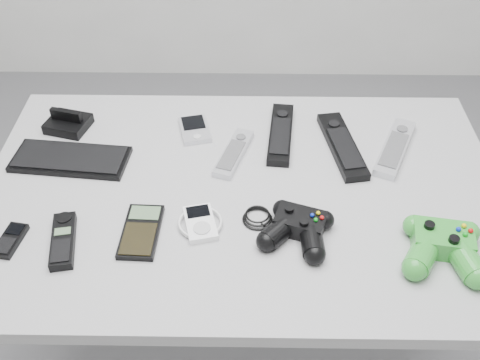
{
  "coord_description": "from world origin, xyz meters",
  "views": [
    {
      "loc": [
        0.04,
        -0.91,
        1.62
      ],
      "look_at": [
        0.03,
        0.0,
        0.79
      ],
      "focal_mm": 42.0,
      "sensor_mm": 36.0,
      "label": 1
    }
  ],
  "objects_px": {
    "remote_black_b": "(342,145)",
    "controller_green": "(444,245)",
    "remote_black_a": "(281,133)",
    "calculator": "(141,231)",
    "controller_black": "(298,226)",
    "pda_keyboard": "(70,159)",
    "remote_silver_a": "(234,153)",
    "mobile_phone": "(10,240)",
    "cordless_handset": "(63,240)",
    "pda": "(195,129)",
    "desk": "(242,211)",
    "remote_silver_b": "(395,147)",
    "mp3_player": "(200,223)"
  },
  "relations": [
    {
      "from": "desk",
      "to": "mobile_phone",
      "type": "relative_size",
      "value": 13.11
    },
    {
      "from": "pda_keyboard",
      "to": "mp3_player",
      "type": "relative_size",
      "value": 2.71
    },
    {
      "from": "desk",
      "to": "remote_silver_b",
      "type": "relative_size",
      "value": 5.2
    },
    {
      "from": "remote_silver_b",
      "to": "calculator",
      "type": "height_order",
      "value": "remote_silver_b"
    },
    {
      "from": "mobile_phone",
      "to": "cordless_handset",
      "type": "distance_m",
      "value": 0.11
    },
    {
      "from": "desk",
      "to": "mp3_player",
      "type": "distance_m",
      "value": 0.16
    },
    {
      "from": "calculator",
      "to": "pda_keyboard",
      "type": "bearing_deg",
      "value": 133.63
    },
    {
      "from": "pda",
      "to": "cordless_handset",
      "type": "bearing_deg",
      "value": -135.54
    },
    {
      "from": "mobile_phone",
      "to": "pda_keyboard",
      "type": "bearing_deg",
      "value": 86.08
    },
    {
      "from": "mp3_player",
      "to": "controller_black",
      "type": "bearing_deg",
      "value": -19.62
    },
    {
      "from": "desk",
      "to": "remote_black_b",
      "type": "bearing_deg",
      "value": 31.91
    },
    {
      "from": "pda",
      "to": "remote_silver_b",
      "type": "distance_m",
      "value": 0.49
    },
    {
      "from": "remote_silver_b",
      "to": "mp3_player",
      "type": "xyz_separation_m",
      "value": [
        -0.45,
        -0.25,
        -0.0
      ]
    },
    {
      "from": "remote_black_a",
      "to": "calculator",
      "type": "xyz_separation_m",
      "value": [
        -0.3,
        -0.33,
        -0.0
      ]
    },
    {
      "from": "pda_keyboard",
      "to": "remote_black_b",
      "type": "distance_m",
      "value": 0.64
    },
    {
      "from": "pda",
      "to": "cordless_handset",
      "type": "height_order",
      "value": "cordless_handset"
    },
    {
      "from": "desk",
      "to": "cordless_handset",
      "type": "distance_m",
      "value": 0.4
    },
    {
      "from": "remote_black_b",
      "to": "controller_black",
      "type": "xyz_separation_m",
      "value": [
        -0.12,
        -0.28,
        0.01
      ]
    },
    {
      "from": "remote_silver_b",
      "to": "mp3_player",
      "type": "bearing_deg",
      "value": -126.47
    },
    {
      "from": "cordless_handset",
      "to": "controller_black",
      "type": "relative_size",
      "value": 0.59
    },
    {
      "from": "pda_keyboard",
      "to": "remote_silver_b",
      "type": "distance_m",
      "value": 0.76
    },
    {
      "from": "remote_silver_a",
      "to": "remote_black_b",
      "type": "xyz_separation_m",
      "value": [
        0.26,
        0.03,
        0.0
      ]
    },
    {
      "from": "remote_silver_a",
      "to": "remote_black_a",
      "type": "distance_m",
      "value": 0.14
    },
    {
      "from": "pda_keyboard",
      "to": "pda",
      "type": "xyz_separation_m",
      "value": [
        0.28,
        0.12,
        0.0
      ]
    },
    {
      "from": "mp3_player",
      "to": "controller_black",
      "type": "height_order",
      "value": "controller_black"
    },
    {
      "from": "desk",
      "to": "pda_keyboard",
      "type": "xyz_separation_m",
      "value": [
        -0.4,
        0.09,
        0.08
      ]
    },
    {
      "from": "controller_green",
      "to": "pda",
      "type": "bearing_deg",
      "value": 152.02
    },
    {
      "from": "mobile_phone",
      "to": "calculator",
      "type": "distance_m",
      "value": 0.26
    },
    {
      "from": "remote_silver_b",
      "to": "calculator",
      "type": "bearing_deg",
      "value": -129.82
    },
    {
      "from": "remote_black_a",
      "to": "controller_black",
      "type": "xyz_separation_m",
      "value": [
        0.02,
        -0.32,
        0.01
      ]
    },
    {
      "from": "pda_keyboard",
      "to": "remote_silver_a",
      "type": "xyz_separation_m",
      "value": [
        0.38,
        0.03,
        0.0
      ]
    },
    {
      "from": "mobile_phone",
      "to": "controller_black",
      "type": "distance_m",
      "value": 0.58
    },
    {
      "from": "pda",
      "to": "remote_black_b",
      "type": "bearing_deg",
      "value": -23.38
    },
    {
      "from": "mp3_player",
      "to": "pda",
      "type": "bearing_deg",
      "value": 82.99
    },
    {
      "from": "pda",
      "to": "calculator",
      "type": "bearing_deg",
      "value": -117.15
    },
    {
      "from": "remote_silver_b",
      "to": "controller_green",
      "type": "xyz_separation_m",
      "value": [
        0.03,
        -0.32,
        0.02
      ]
    },
    {
      "from": "pda_keyboard",
      "to": "remote_silver_b",
      "type": "relative_size",
      "value": 1.2
    },
    {
      "from": "pda_keyboard",
      "to": "mobile_phone",
      "type": "xyz_separation_m",
      "value": [
        -0.06,
        -0.25,
        -0.0
      ]
    },
    {
      "from": "desk",
      "to": "calculator",
      "type": "bearing_deg",
      "value": -146.7
    },
    {
      "from": "pda_keyboard",
      "to": "cordless_handset",
      "type": "relative_size",
      "value": 1.89
    },
    {
      "from": "remote_black_b",
      "to": "controller_green",
      "type": "distance_m",
      "value": 0.36
    },
    {
      "from": "remote_silver_a",
      "to": "mobile_phone",
      "type": "xyz_separation_m",
      "value": [
        -0.44,
        -0.28,
        -0.0
      ]
    },
    {
      "from": "pda",
      "to": "remote_black_a",
      "type": "relative_size",
      "value": 0.45
    },
    {
      "from": "pda_keyboard",
      "to": "calculator",
      "type": "bearing_deg",
      "value": -43.0
    },
    {
      "from": "remote_black_a",
      "to": "calculator",
      "type": "bearing_deg",
      "value": -126.57
    },
    {
      "from": "remote_black_a",
      "to": "mp3_player",
      "type": "relative_size",
      "value": 2.35
    },
    {
      "from": "remote_silver_b",
      "to": "remote_black_b",
      "type": "bearing_deg",
      "value": -158.48
    },
    {
      "from": "remote_silver_a",
      "to": "mp3_player",
      "type": "xyz_separation_m",
      "value": [
        -0.06,
        -0.23,
        -0.0
      ]
    },
    {
      "from": "desk",
      "to": "remote_black_b",
      "type": "relative_size",
      "value": 4.72
    },
    {
      "from": "cordless_handset",
      "to": "controller_green",
      "type": "distance_m",
      "value": 0.75
    }
  ]
}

